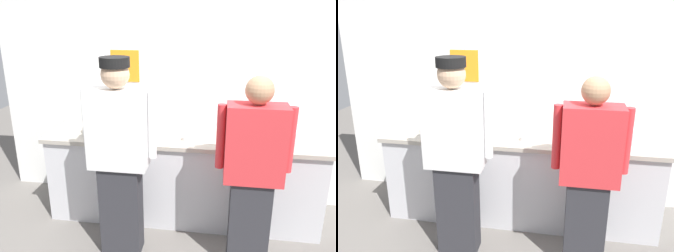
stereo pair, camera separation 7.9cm
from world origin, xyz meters
TOP-DOWN VIEW (x-y plane):
  - ground_plane at (0.00, 0.00)m, footprint 9.00×9.00m
  - wall_back at (-0.00, 0.83)m, footprint 4.24×0.11m
  - prep_counter at (0.00, 0.36)m, footprint 2.71×0.68m
  - chef_near_left at (-0.46, -0.28)m, footprint 0.62×0.24m
  - chef_center at (0.62, -0.29)m, footprint 0.59×0.24m
  - plate_stack_front at (-0.90, 0.30)m, footprint 0.22×0.22m
  - mixing_bowl_steel at (0.97, 0.43)m, footprint 0.36×0.36m
  - sheet_tray at (-0.44, 0.36)m, footprint 0.50×0.37m
  - squeeze_bottle_primary at (0.87, 0.22)m, footprint 0.06×0.06m
  - ramekin_red_sauce at (0.39, 0.31)m, footprint 0.09×0.09m
  - ramekin_orange_sauce at (0.05, 0.22)m, footprint 0.09×0.09m
  - ramekin_yellow_sauce at (0.54, 0.19)m, footprint 0.08×0.08m
  - ramekin_green_sauce at (0.43, 0.54)m, footprint 0.09×0.09m

SIDE VIEW (x-z plane):
  - ground_plane at x=0.00m, z-range 0.00..0.00m
  - prep_counter at x=0.00m, z-range 0.00..0.89m
  - chef_center at x=0.62m, z-range 0.05..1.66m
  - sheet_tray at x=-0.44m, z-range 0.89..0.92m
  - ramekin_red_sauce at x=0.39m, z-range 0.89..0.93m
  - ramekin_green_sauce at x=0.43m, z-range 0.89..0.93m
  - ramekin_orange_sauce at x=0.05m, z-range 0.89..0.94m
  - ramekin_yellow_sauce at x=0.54m, z-range 0.89..0.94m
  - chef_near_left at x=-0.46m, z-range 0.06..1.79m
  - plate_stack_front at x=-0.90m, z-range 0.89..0.98m
  - mixing_bowl_steel at x=0.97m, z-range 0.89..0.99m
  - squeeze_bottle_primary at x=0.87m, z-range 0.89..1.07m
  - wall_back at x=0.00m, z-range 0.00..2.60m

